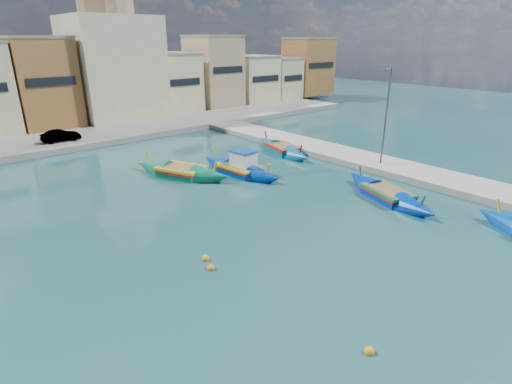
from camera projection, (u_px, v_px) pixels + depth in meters
name	position (u px, v px, depth m)	size (l,w,h in m)	color
ground	(277.00, 279.00, 17.81)	(160.00, 160.00, 0.00)	#163C42
east_quay	(457.00, 184.00, 28.76)	(4.00, 70.00, 0.50)	gray
north_quay	(57.00, 142.00, 40.21)	(80.00, 8.00, 0.60)	gray
north_townhouses	(90.00, 83.00, 47.79)	(83.20, 7.87, 10.19)	beige
church_block	(111.00, 53.00, 49.05)	(10.00, 10.00, 19.10)	beige
quay_street_lamp	(385.00, 116.00, 31.17)	(1.18, 0.16, 8.00)	#595B60
luzzu_blue_cabin	(240.00, 169.00, 31.51)	(2.84, 8.66, 3.01)	#00359F
luzzu_cyan_mid	(282.00, 150.00, 37.40)	(3.92, 8.85, 2.55)	#006A9C
luzzu_green	(181.00, 173.00, 30.99)	(5.45, 8.81, 2.72)	#0B744E
luzzu_blue_south	(387.00, 195.00, 26.63)	(4.61, 8.73, 2.47)	#002FA7
mooring_buoys	(215.00, 230.00, 22.11)	(23.23, 25.87, 0.36)	gold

